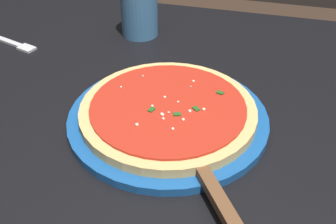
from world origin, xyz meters
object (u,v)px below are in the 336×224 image
at_px(cup_tall_drink, 139,14).
at_px(pizza, 168,110).
at_px(fork, 7,41).
at_px(serving_plate, 168,118).
at_px(pizza_server, 207,181).

bearing_deg(cup_tall_drink, pizza, -64.24).
bearing_deg(fork, serving_plate, -23.96).
bearing_deg(cup_tall_drink, pizza_server, -61.62).
relative_size(pizza, pizza_server, 1.38).
xyz_separation_m(cup_tall_drink, fork, (-0.27, -0.11, -0.05)).
distance_m(pizza_server, fork, 0.59).
relative_size(cup_tall_drink, fork, 0.53).
xyz_separation_m(serving_plate, pizza_server, (0.09, -0.13, 0.01)).
relative_size(serving_plate, fork, 1.78).
height_order(serving_plate, cup_tall_drink, cup_tall_drink).
bearing_deg(pizza_server, serving_plate, 123.80).
relative_size(pizza_server, fork, 1.13).
distance_m(serving_plate, cup_tall_drink, 0.33).
distance_m(pizza, fork, 0.45).
distance_m(pizza, cup_tall_drink, 0.33).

